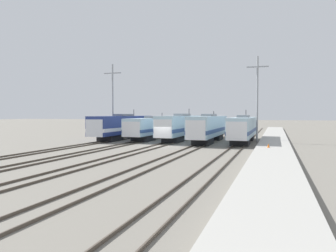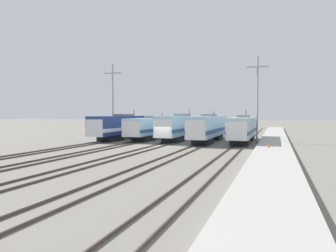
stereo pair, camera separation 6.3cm
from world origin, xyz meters
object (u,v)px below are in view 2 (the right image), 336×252
locomotive_center (182,126)px  catenary_tower_left (113,99)px  locomotive_center_left (153,127)px  traffic_cone (268,146)px  locomotive_far_left (123,126)px  locomotive_far_right (243,128)px  locomotive_center_right (208,128)px  catenary_tower_right (257,97)px

locomotive_center → catenary_tower_left: size_ratio=1.55×
locomotive_center_left → traffic_cone: (18.92, -12.67, -1.38)m
locomotive_far_left → locomotive_far_right: (20.12, -0.85, -0.08)m
catenary_tower_left → traffic_cone: (25.92, -11.61, -6.12)m
locomotive_center_left → locomotive_center_right: 10.54m
catenary_tower_right → traffic_cone: 13.26m
locomotive_center_left → locomotive_far_right: locomotive_far_right is taller
locomotive_center_right → traffic_cone: (8.86, -9.54, -1.54)m
locomotive_far_right → traffic_cone: size_ratio=39.28×
catenary_tower_left → traffic_cone: catenary_tower_left is taller
locomotive_far_left → locomotive_far_right: bearing=-2.4°
locomotive_far_left → locomotive_center: size_ratio=0.97×
locomotive_far_right → traffic_cone: (3.83, -10.49, -1.46)m
catenary_tower_right → locomotive_far_right: bearing=-149.8°
locomotive_center → catenary_tower_right: 12.86m
locomotive_far_left → catenary_tower_right: bearing=0.7°
locomotive_center → traffic_cone: locomotive_center is taller
locomotive_center → locomotive_far_left: bearing=-172.9°
locomotive_center_left → locomotive_center: bearing=-0.9°
locomotive_center_left → locomotive_center_right: bearing=-17.3°
locomotive_center_left → catenary_tower_left: size_ratio=1.47×
catenary_tower_left → traffic_cone: bearing=-24.1°
locomotive_far_right → locomotive_center_right: bearing=-169.3°
locomotive_center → locomotive_center_left: bearing=179.1°
traffic_cone → locomotive_far_left: bearing=154.7°
locomotive_center_right → catenary_tower_right: size_ratio=1.38×
locomotive_center_right → locomotive_far_right: (5.03, 0.95, -0.08)m
locomotive_center_right → catenary_tower_left: 17.79m
locomotive_far_left → locomotive_center: (10.06, 1.25, 0.02)m
locomotive_far_right → locomotive_far_left: bearing=177.6°
locomotive_center → catenary_tower_left: 12.90m
locomotive_far_right → catenary_tower_right: (1.93, 1.12, 4.66)m
locomotive_far_left → traffic_cone: 26.54m
locomotive_center_right → catenary_tower_right: bearing=16.6°
traffic_cone → locomotive_center_right: bearing=132.9°
locomotive_center_left → traffic_cone: 22.81m
locomotive_far_left → traffic_cone: (23.95, -11.34, -1.54)m
locomotive_far_left → locomotive_far_right: locomotive_far_left is taller
locomotive_center_right → locomotive_far_right: 5.12m
locomotive_center_right → catenary_tower_left: bearing=173.1°
locomotive_center_left → locomotive_center: locomotive_center is taller
locomotive_center_left → catenary_tower_right: bearing=-3.6°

